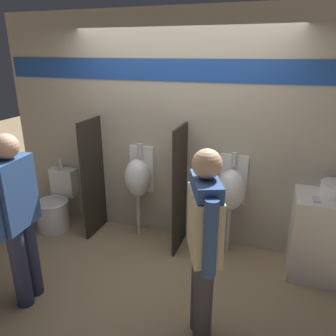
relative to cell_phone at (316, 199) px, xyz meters
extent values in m
plane|color=#997F5B|center=(-1.51, -0.19, -0.90)|extent=(16.00, 16.00, 0.00)
cube|color=#B2A893|center=(-1.51, 0.41, 0.45)|extent=(4.57, 0.06, 2.70)
cube|color=#1E479E|center=(-1.51, 0.37, 1.16)|extent=(4.48, 0.01, 0.24)
cube|color=#B7B7BC|center=(0.00, 0.00, 0.00)|extent=(0.07, 0.14, 0.01)
cube|color=#28231E|center=(-2.56, 0.13, -0.15)|extent=(0.03, 0.49, 1.49)
cube|color=#28231E|center=(-1.42, 0.13, -0.15)|extent=(0.03, 0.49, 1.49)
cylinder|color=silver|center=(-1.99, 0.21, -0.61)|extent=(0.04, 0.04, 0.57)
ellipsoid|color=white|center=(-1.99, 0.21, -0.11)|extent=(0.33, 0.31, 0.47)
cube|color=white|center=(-1.99, 0.37, -0.04)|extent=(0.32, 0.02, 0.59)
cylinder|color=silver|center=(-1.99, 0.33, 0.22)|extent=(0.06, 0.06, 0.16)
cylinder|color=silver|center=(-0.85, 0.21, -0.61)|extent=(0.04, 0.04, 0.57)
ellipsoid|color=white|center=(-0.85, 0.21, -0.11)|extent=(0.33, 0.31, 0.47)
cube|color=white|center=(-0.85, 0.37, -0.04)|extent=(0.32, 0.02, 0.59)
cylinder|color=silver|center=(-0.85, 0.33, 0.22)|extent=(0.06, 0.06, 0.16)
cylinder|color=white|center=(-3.13, -0.01, -0.71)|extent=(0.41, 0.41, 0.37)
torus|color=white|center=(-3.13, -0.01, -0.52)|extent=(0.43, 0.43, 0.04)
cube|color=white|center=(-3.13, 0.29, -0.34)|extent=(0.35, 0.16, 0.38)
cylinder|color=silver|center=(-3.13, 0.27, -0.07)|extent=(0.06, 0.06, 0.14)
cylinder|color=#3D3D42|center=(-0.83, -1.16, -0.50)|extent=(0.15, 0.15, 0.79)
cylinder|color=#3D3D42|center=(-0.89, -1.02, -0.50)|extent=(0.15, 0.15, 0.79)
cube|color=#2D4C84|center=(-0.86, -1.09, 0.20)|extent=(0.32, 0.45, 0.62)
cube|color=#C6B289|center=(-0.86, -1.09, 0.15)|extent=(0.35, 0.48, 0.50)
cylinder|color=#2D4C84|center=(-0.77, -1.31, 0.17)|extent=(0.10, 0.10, 0.57)
cylinder|color=#2D4C84|center=(-0.95, -0.87, 0.17)|extent=(0.10, 0.10, 0.57)
sphere|color=tan|center=(-0.86, -1.09, 0.62)|extent=(0.21, 0.21, 0.21)
cylinder|color=#282D4C|center=(-2.50, -1.27, -0.50)|extent=(0.15, 0.15, 0.79)
cylinder|color=#282D4C|center=(-2.51, -1.12, -0.50)|extent=(0.15, 0.15, 0.79)
cube|color=#2D4C84|center=(-2.51, -1.19, 0.20)|extent=(0.22, 0.42, 0.62)
cylinder|color=#2D4C84|center=(-2.53, -0.96, 0.17)|extent=(0.10, 0.10, 0.57)
sphere|color=tan|center=(-2.51, -1.19, 0.62)|extent=(0.21, 0.21, 0.21)
camera|label=1|loc=(-0.43, -3.19, 1.35)|focal=35.00mm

